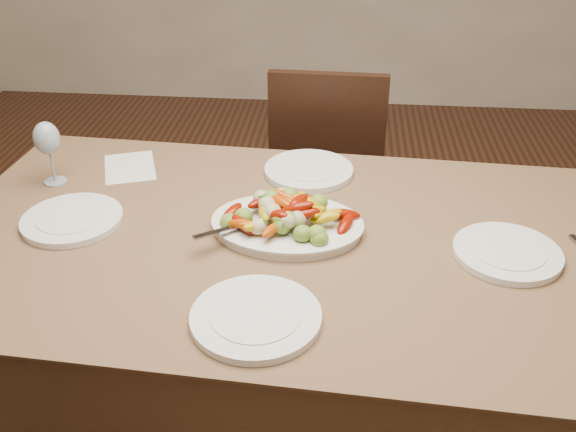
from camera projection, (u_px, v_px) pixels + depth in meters
The scene contains 11 objects.
dining_table at pixel (288, 347), 1.85m from camera, with size 1.84×1.04×0.76m, color brown.
chair_far at pixel (328, 172), 2.60m from camera, with size 0.42×0.42×0.95m, color black, non-canonical shape.
serving_platter at pixel (287, 227), 1.68m from camera, with size 0.39×0.29×0.02m, color white.
roasted_vegetables at pixel (287, 208), 1.65m from camera, with size 0.32×0.21×0.09m, color #771002, non-canonical shape.
serving_spoon at pixel (260, 220), 1.64m from camera, with size 0.28×0.06×0.03m, color #9EA0A8, non-canonical shape.
plate_left at pixel (72, 220), 1.71m from camera, with size 0.27×0.27×0.02m, color white.
plate_right at pixel (507, 253), 1.58m from camera, with size 0.26×0.26×0.02m, color white.
plate_far at pixel (309, 171), 1.96m from camera, with size 0.27×0.27×0.02m, color white.
plate_near at pixel (256, 317), 1.37m from camera, with size 0.28×0.28×0.02m, color white.
wine_glass at pixel (49, 151), 1.86m from camera, with size 0.08×0.08×0.20m, color #8C99A5, non-canonical shape.
menu_card at pixel (130, 167), 2.00m from camera, with size 0.15×0.21×0.00m, color silver.
Camera 1 is at (0.05, -1.37, 1.66)m, focal length 40.00 mm.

